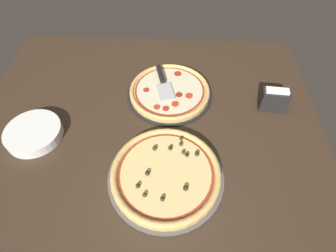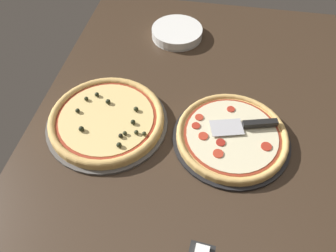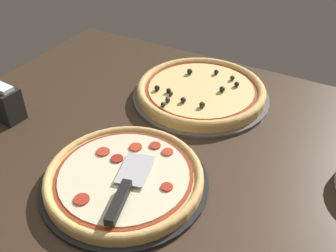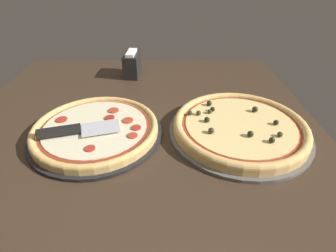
% 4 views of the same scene
% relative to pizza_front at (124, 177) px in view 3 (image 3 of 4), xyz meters
% --- Properties ---
extents(ground_plane, '(1.52, 1.18, 0.04)m').
position_rel_pizza_front_xyz_m(ground_plane, '(0.10, 0.12, -0.04)').
color(ground_plane, '#38281C').
extents(pizza_pan_front, '(0.40, 0.40, 0.01)m').
position_rel_pizza_front_xyz_m(pizza_pan_front, '(0.00, -0.00, -0.02)').
color(pizza_pan_front, black).
rests_on(pizza_pan_front, ground_plane).
extents(pizza_front, '(0.38, 0.38, 0.03)m').
position_rel_pizza_front_xyz_m(pizza_front, '(0.00, 0.00, 0.00)').
color(pizza_front, '#DBAD60').
rests_on(pizza_front, pizza_pan_front).
extents(pizza_pan_back, '(0.43, 0.43, 0.01)m').
position_rel_pizza_front_xyz_m(pizza_pan_back, '(-0.01, 0.44, -0.02)').
color(pizza_pan_back, '#565451').
rests_on(pizza_pan_back, ground_plane).
extents(pizza_back, '(0.40, 0.40, 0.04)m').
position_rel_pizza_front_xyz_m(pizza_back, '(-0.01, 0.44, 0.00)').
color(pizza_back, '#DBAD60').
rests_on(pizza_back, pizza_pan_back).
extents(serving_spatula, '(0.10, 0.23, 0.02)m').
position_rel_pizza_front_xyz_m(serving_spatula, '(0.04, -0.06, 0.02)').
color(serving_spatula, '#B7B7BC').
rests_on(serving_spatula, pizza_front).
extents(napkin_holder, '(0.12, 0.07, 0.11)m').
position_rel_pizza_front_xyz_m(napkin_holder, '(-0.46, 0.06, 0.03)').
color(napkin_holder, black).
rests_on(napkin_holder, ground_plane).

